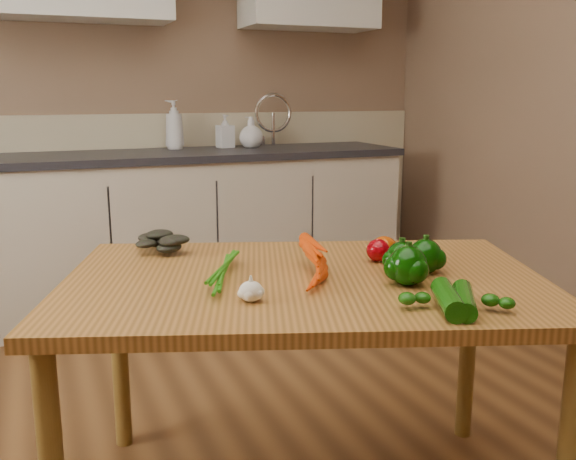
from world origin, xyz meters
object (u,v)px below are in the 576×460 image
(soap_bottle_b, at_px, (225,131))
(leafy_greens, at_px, (163,239))
(tomato_c, at_px, (428,253))
(soap_bottle_a, at_px, (174,125))
(soap_bottle_c, at_px, (251,132))
(pepper_b, at_px, (425,256))
(tomato_a, at_px, (379,250))
(zucchini_b, at_px, (449,299))
(garlic_bulb, at_px, (251,291))
(table, at_px, (305,303))
(pepper_a, at_px, (402,258))
(zucchini_a, at_px, (464,300))
(carrot_bunch, at_px, (285,266))
(pepper_c, at_px, (408,266))
(tomato_b, at_px, (384,248))

(soap_bottle_b, xyz_separation_m, leafy_greens, (-0.71, -1.71, -0.23))
(leafy_greens, bearing_deg, tomato_c, -31.20)
(leafy_greens, bearing_deg, soap_bottle_a, 76.47)
(soap_bottle_c, height_order, pepper_b, soap_bottle_c)
(pepper_b, height_order, tomato_a, pepper_b)
(pepper_b, distance_m, zucchini_b, 0.32)
(soap_bottle_c, relative_size, tomato_c, 2.45)
(garlic_bulb, relative_size, pepper_b, 0.63)
(table, height_order, soap_bottle_a, soap_bottle_a)
(pepper_a, xyz_separation_m, zucchini_a, (-0.03, -0.33, -0.02))
(carrot_bunch, relative_size, garlic_bulb, 4.09)
(soap_bottle_b, distance_m, pepper_a, 2.22)
(pepper_a, relative_size, tomato_c, 1.24)
(tomato_c, bearing_deg, zucchini_b, -117.33)
(soap_bottle_b, xyz_separation_m, zucchini_a, (-0.16, -2.53, -0.25))
(zucchini_a, bearing_deg, carrot_bunch, 124.96)
(soap_bottle_c, distance_m, zucchini_b, 2.48)
(carrot_bunch, height_order, pepper_c, pepper_c)
(pepper_a, bearing_deg, soap_bottle_b, 86.55)
(table, relative_size, zucchini_b, 7.92)
(garlic_bulb, height_order, zucchini_b, zucchini_b)
(tomato_b, distance_m, zucchini_b, 0.48)
(zucchini_a, bearing_deg, table, 120.55)
(soap_bottle_c, distance_m, tomato_b, 2.01)
(table, xyz_separation_m, leafy_greens, (-0.32, 0.42, 0.13))
(table, height_order, pepper_c, pepper_c)
(table, relative_size, tomato_c, 20.90)
(table, xyz_separation_m, zucchini_a, (0.24, -0.40, 0.10))
(tomato_a, height_order, zucchini_b, tomato_a)
(pepper_a, xyz_separation_m, zucchini_b, (-0.06, -0.31, -0.02))
(table, bearing_deg, carrot_bunch, -174.86)
(table, bearing_deg, tomato_b, 33.49)
(table, xyz_separation_m, soap_bottle_b, (0.40, 2.12, 0.36))
(leafy_greens, bearing_deg, table, -52.79)
(table, distance_m, carrot_bunch, 0.13)
(pepper_c, relative_size, tomato_c, 1.42)
(table, relative_size, tomato_b, 19.11)
(soap_bottle_c, height_order, tomato_b, soap_bottle_c)
(tomato_a, distance_m, tomato_b, 0.03)
(tomato_b, relative_size, tomato_c, 1.09)
(leafy_greens, xyz_separation_m, tomato_c, (0.71, -0.43, -0.01))
(zucchini_b, bearing_deg, zucchini_a, -24.22)
(soap_bottle_b, distance_m, leafy_greens, 1.86)
(soap_bottle_b, relative_size, leafy_greens, 1.02)
(soap_bottle_a, height_order, pepper_a, soap_bottle_a)
(pepper_a, bearing_deg, tomato_b, 77.88)
(soap_bottle_b, distance_m, tomato_a, 2.07)
(zucchini_a, bearing_deg, zucchini_b, 155.78)
(pepper_a, height_order, tomato_b, pepper_a)
(soap_bottle_a, height_order, soap_bottle_b, soap_bottle_a)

